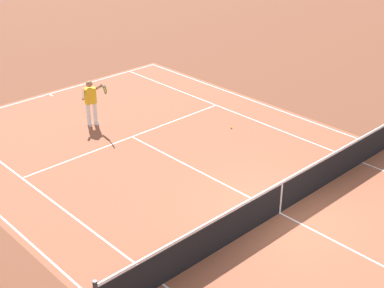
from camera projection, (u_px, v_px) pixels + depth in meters
name	position (u px, v px, depth m)	size (l,w,h in m)	color
ground_plane	(279.00, 213.00, 14.71)	(60.00, 60.00, 0.00)	brown
court_slab	(279.00, 213.00, 14.71)	(24.20, 11.40, 0.00)	#935138
court_line_markings	(279.00, 213.00, 14.71)	(23.85, 11.05, 0.01)	white
tennis_net	(281.00, 197.00, 14.49)	(0.10, 11.70, 1.08)	#2D2D33
tennis_player_near	(91.00, 100.00, 19.37)	(1.18, 0.74, 1.70)	white
tennis_ball	(231.00, 128.00, 19.46)	(0.07, 0.07, 0.07)	#CCE01E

